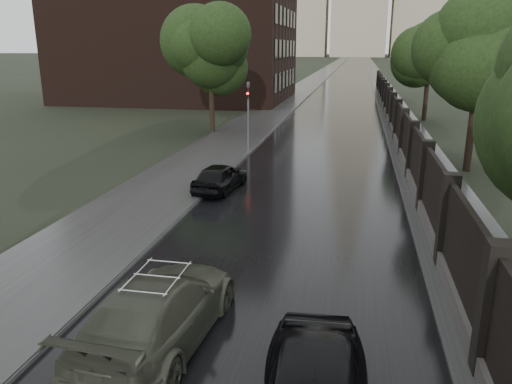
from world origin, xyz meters
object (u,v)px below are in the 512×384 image
object	(u,v)px
traffic_light	(248,110)
hatchback_left	(220,177)
tree_right_c	(429,59)
tree_right_b	(479,69)
volga_sedan	(159,311)
tree_left_far	(211,57)

from	to	relation	value
traffic_light	hatchback_left	size ratio (longest dim) A/B	1.12
tree_right_c	tree_right_b	bearing A→B (deg)	-90.00
tree_right_b	volga_sedan	bearing A→B (deg)	-118.41
tree_right_c	hatchback_left	world-z (taller)	tree_right_c
tree_right_c	volga_sedan	xyz separation A→B (m)	(-9.30, -35.19, -4.21)
traffic_light	hatchback_left	world-z (taller)	traffic_light
traffic_light	volga_sedan	size ratio (longest dim) A/B	0.79
tree_left_far	tree_right_c	bearing A→B (deg)	32.83
tree_right_c	hatchback_left	size ratio (longest dim) A/B	1.96
tree_left_far	traffic_light	size ratio (longest dim) A/B	1.85
tree_left_far	tree_right_c	xyz separation A→B (m)	(15.50, 10.00, -0.29)
tree_right_c	traffic_light	distance (m)	19.26
tree_right_b	hatchback_left	distance (m)	13.29
tree_right_b	traffic_light	distance (m)	12.44
hatchback_left	tree_right_c	bearing A→B (deg)	-107.42
tree_right_b	tree_left_far	bearing A→B (deg)	152.70
tree_left_far	tree_right_c	distance (m)	18.45
tree_left_far	volga_sedan	distance (m)	26.33
tree_right_c	traffic_light	bearing A→B (deg)	-128.18
tree_right_b	tree_right_c	distance (m)	18.00
tree_left_far	tree_right_c	size ratio (longest dim) A/B	1.05
tree_left_far	hatchback_left	world-z (taller)	tree_left_far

